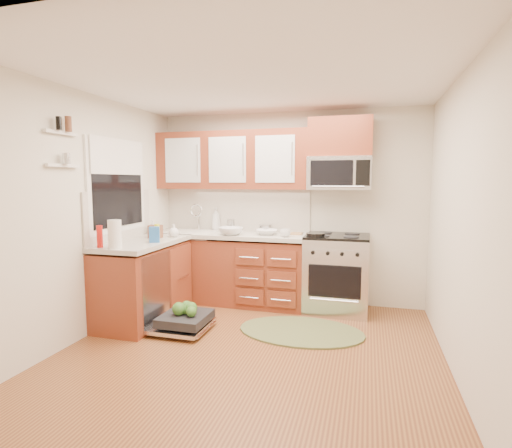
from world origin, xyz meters
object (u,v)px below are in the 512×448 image
(range, at_px, (337,273))
(skillet, at_px, (315,235))
(stock_pot, at_px, (266,229))
(cup, at_px, (285,233))
(microwave, at_px, (340,173))
(sink, at_px, (192,241))
(bowl_b, at_px, (231,231))
(bowl_a, at_px, (267,232))
(cutting_board, at_px, (292,233))
(upper_cabinets, at_px, (232,160))
(dishwasher, at_px, (182,322))
(rug, at_px, (301,331))
(paper_towel_roll, at_px, (115,234))

(range, distance_m, skillet, 0.59)
(stock_pot, height_order, cup, stock_pot)
(microwave, distance_m, sink, 2.13)
(bowl_b, bearing_deg, skillet, -1.59)
(bowl_a, bearing_deg, bowl_b, -161.43)
(sink, bearing_deg, skillet, -6.28)
(stock_pot, xyz_separation_m, cup, (0.33, -0.33, -0.00))
(cutting_board, distance_m, cup, 0.28)
(cutting_board, bearing_deg, skillet, -43.07)
(upper_cabinets, relative_size, cutting_board, 8.12)
(cutting_board, bearing_deg, dishwasher, -127.54)
(rug, xyz_separation_m, bowl_a, (-0.58, 0.80, 0.95))
(stock_pot, bearing_deg, cup, -44.83)
(dishwasher, xyz_separation_m, rug, (1.24, 0.31, -0.09))
(range, height_order, stock_pot, stock_pot)
(range, height_order, skillet, skillet)
(upper_cabinets, height_order, dishwasher, upper_cabinets)
(cup, bearing_deg, upper_cabinets, 158.95)
(range, xyz_separation_m, dishwasher, (-1.54, -1.13, -0.38))
(dishwasher, xyz_separation_m, paper_towel_roll, (-0.57, -0.32, 0.97))
(microwave, bearing_deg, sink, -176.15)
(upper_cabinets, xyz_separation_m, bowl_b, (0.09, -0.31, -0.90))
(cutting_board, bearing_deg, stock_pot, 172.20)
(microwave, height_order, sink, microwave)
(range, bearing_deg, skillet, -141.00)
(cup, bearing_deg, range, 14.63)
(dishwasher, relative_size, bowl_a, 2.61)
(range, relative_size, rug, 0.71)
(sink, distance_m, bowl_a, 1.06)
(dishwasher, bearing_deg, range, 36.27)
(rug, relative_size, bowl_b, 4.36)
(dishwasher, bearing_deg, rug, 14.02)
(rug, relative_size, stock_pot, 7.41)
(paper_towel_roll, relative_size, bowl_a, 1.09)
(bowl_b, bearing_deg, cutting_board, 21.22)
(skillet, height_order, stock_pot, stock_pot)
(paper_towel_roll, distance_m, bowl_b, 1.51)
(microwave, distance_m, rug, 1.96)
(skillet, bearing_deg, rug, -95.41)
(cutting_board, bearing_deg, sink, -174.50)
(dishwasher, bearing_deg, skillet, 35.74)
(stock_pot, distance_m, paper_towel_roll, 1.99)
(sink, distance_m, stock_pot, 1.02)
(range, xyz_separation_m, skillet, (-0.24, -0.20, 0.50))
(microwave, relative_size, stock_pot, 4.22)
(range, xyz_separation_m, sink, (-1.93, -0.01, 0.33))
(cutting_board, xyz_separation_m, bowl_a, (-0.30, -0.14, 0.02))
(skillet, relative_size, bowl_b, 0.73)
(bowl_a, relative_size, bowl_b, 0.87)
(sink, height_order, cup, cup)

